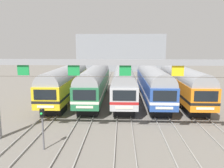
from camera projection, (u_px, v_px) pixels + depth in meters
name	position (u px, v px, depth m)	size (l,w,h in m)	color
ground_plane	(123.00, 100.00, 31.13)	(160.00, 160.00, 0.00)	slate
track_bed	(123.00, 81.00, 47.86)	(17.23, 70.00, 0.15)	gray
commuter_train_yellow	(67.00, 81.00, 31.01)	(2.88, 18.06, 5.05)	gold
commuter_train_green	(95.00, 81.00, 30.85)	(2.88, 18.06, 5.05)	#236B42
commuter_train_stainless	(124.00, 81.00, 30.67)	(2.88, 18.06, 4.77)	#B2B5BA
commuter_train_blue	(152.00, 81.00, 30.51)	(2.88, 18.06, 5.05)	#284C9E
commuter_train_orange	(181.00, 82.00, 30.34)	(2.88, 18.06, 5.05)	orange
catenary_gantry	(125.00, 76.00, 16.96)	(20.97, 0.44, 6.97)	gray
yard_signal_mast	(42.00, 121.00, 15.94)	(0.28, 0.35, 3.11)	#59595E
maintenance_building	(121.00, 53.00, 69.77)	(26.11, 10.00, 10.91)	gray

